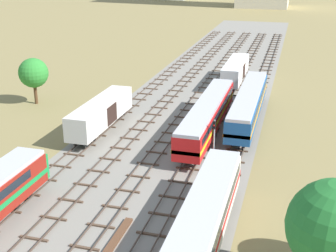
{
  "coord_description": "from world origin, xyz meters",
  "views": [
    {
      "loc": [
        13.69,
        -8.97,
        20.33
      ],
      "look_at": [
        0.0,
        39.13,
        1.5
      ],
      "focal_mm": 48.62,
      "sensor_mm": 36.0,
      "label": 1
    }
  ],
  "objects": [
    {
      "name": "signal_post_nearest",
      "position": [
        6.33,
        34.3,
        2.93
      ],
      "size": [
        0.28,
        0.47,
        4.54
      ],
      "color": "gray",
      "rests_on": "ground"
    },
    {
      "name": "freight_boxcar_far_left_mid",
      "position": [
        -8.43,
        39.06,
        2.45
      ],
      "size": [
        2.87,
        14.0,
        3.6
      ],
      "color": "beige",
      "rests_on": "ground"
    },
    {
      "name": "passenger_coach_centre_midfar",
      "position": [
        4.22,
        41.52,
        2.61
      ],
      "size": [
        2.96,
        22.0,
        3.8
      ],
      "color": "red",
      "rests_on": "ground"
    },
    {
      "name": "passenger_coach_centre_right_far",
      "position": [
        8.44,
        47.24,
        2.61
      ],
      "size": [
        2.96,
        22.0,
        3.8
      ],
      "color": "#194C8C",
      "rests_on": "ground"
    },
    {
      "name": "track_centre_right",
      "position": [
        8.44,
        57.0,
        0.14
      ],
      "size": [
        2.4,
        126.0,
        0.29
      ],
      "color": "#47382D",
      "rests_on": "ground"
    },
    {
      "name": "lineside_tree_2",
      "position": [
        -22.15,
        46.71,
        4.56
      ],
      "size": [
        4.23,
        4.23,
        6.7
      ],
      "color": "#4C331E",
      "rests_on": "ground"
    },
    {
      "name": "ballast_bed",
      "position": [
        0.0,
        56.0,
        0.0
      ],
      "size": [
        20.87,
        176.0,
        0.01
      ],
      "primitive_type": "cube",
      "color": "gray",
      "rests_on": "ground"
    },
    {
      "name": "freight_boxcar_centre_farther",
      "position": [
        4.22,
        65.3,
        2.45
      ],
      "size": [
        2.87,
        14.0,
        3.6
      ],
      "color": "white",
      "rests_on": "ground"
    },
    {
      "name": "track_left",
      "position": [
        -4.22,
        57.0,
        0.14
      ],
      "size": [
        2.4,
        126.0,
        0.29
      ],
      "color": "#47382D",
      "rests_on": "ground"
    },
    {
      "name": "passenger_coach_centre_right_near",
      "position": [
        8.44,
        17.0,
        2.61
      ],
      "size": [
        2.96,
        22.0,
        3.8
      ],
      "color": "beige",
      "rests_on": "ground"
    },
    {
      "name": "track_far_left",
      "position": [
        -8.44,
        57.0,
        0.14
      ],
      "size": [
        2.4,
        126.0,
        0.29
      ],
      "color": "#47382D",
      "rests_on": "ground"
    },
    {
      "name": "ground_plane",
      "position": [
        0.0,
        56.0,
        0.0
      ],
      "size": [
        480.0,
        480.0,
        0.0
      ],
      "primitive_type": "plane",
      "color": "olive"
    },
    {
      "name": "track_centre_left",
      "position": [
        0.0,
        57.0,
        0.14
      ],
      "size": [
        2.4,
        126.0,
        0.29
      ],
      "color": "#47382D",
      "rests_on": "ground"
    },
    {
      "name": "lineside_tree_0",
      "position": [
        16.84,
        15.34,
        5.58
      ],
      "size": [
        5.74,
        5.74,
        8.46
      ],
      "color": "#4C331E",
      "rests_on": "ground"
    },
    {
      "name": "track_centre",
      "position": [
        4.22,
        57.0,
        0.14
      ],
      "size": [
        2.4,
        126.0,
        0.29
      ],
      "color": "#47382D",
      "rests_on": "ground"
    }
  ]
}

